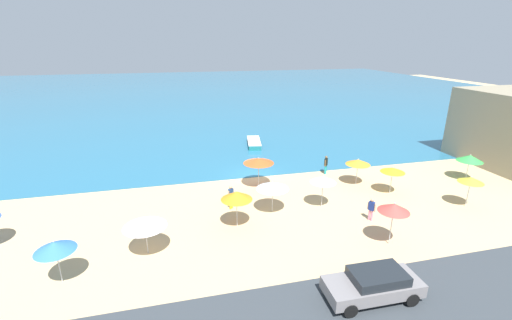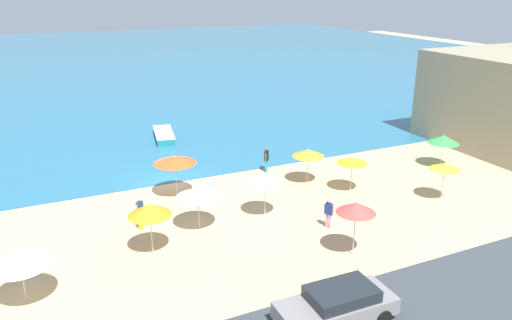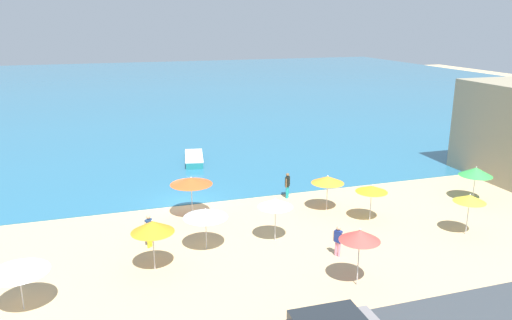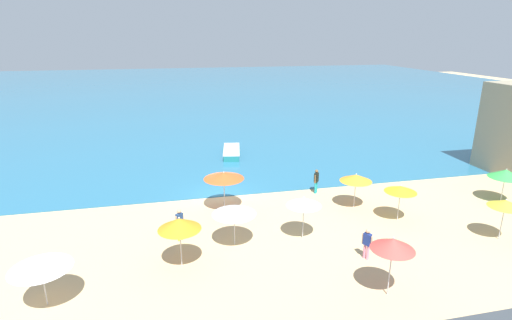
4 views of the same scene
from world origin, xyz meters
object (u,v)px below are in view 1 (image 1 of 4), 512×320
Objects in this scene: beach_umbrella_6 at (358,162)px; beach_umbrella_10 at (470,158)px; beach_umbrella_3 at (55,246)px; bather_0 at (231,196)px; parked_car_1 at (374,284)px; bather_2 at (371,208)px; bather_1 at (326,164)px; beach_umbrella_2 at (393,170)px; beach_umbrella_9 at (259,161)px; beach_umbrella_1 at (323,179)px; beach_umbrella_7 at (145,223)px; beach_umbrella_4 at (237,195)px; beach_umbrella_11 at (394,208)px; beach_umbrella_0 at (273,186)px; beach_umbrella_5 at (471,180)px; skiff_nearshore at (254,143)px.

beach_umbrella_6 is 9.88m from beach_umbrella_10.
beach_umbrella_3 is 1.05× the size of beach_umbrella_6.
bather_0 is 11.54m from parked_car_1.
bather_1 is at bearing 85.53° from bather_2.
beach_umbrella_9 is at bearing 158.99° from beach_umbrella_2.
beach_umbrella_1 is 12.29m from beach_umbrella_7.
beach_umbrella_6 is 0.99× the size of beach_umbrella_10.
beach_umbrella_4 is 9.29m from beach_umbrella_11.
beach_umbrella_1 is at bearing -145.15° from beach_umbrella_6.
beach_umbrella_4 reaches higher than beach_umbrella_0.
bather_0 is (-2.73, 1.11, -0.94)m from beach_umbrella_0.
bather_1 is 8.57m from bather_2.
skiff_nearshore is at bearing 121.70° from beach_umbrella_5.
beach_umbrella_10 reaches higher than bather_2.
beach_umbrella_6 is 6.29m from bather_2.
beach_umbrella_2 is 16.96m from skiff_nearshore.
beach_umbrella_11 reaches higher than beach_umbrella_5.
beach_umbrella_2 is (6.18, 0.86, -0.17)m from beach_umbrella_1.
beach_umbrella_3 is 0.93× the size of beach_umbrella_4.
beach_umbrella_10 is at bearing 30.32° from beach_umbrella_11.
beach_umbrella_6 reaches higher than parked_car_1.
bather_1 is at bearing 40.87° from beach_umbrella_0.
beach_umbrella_3 reaches higher than beach_umbrella_6.
beach_umbrella_0 is 0.51× the size of parked_car_1.
beach_umbrella_2 is 0.46× the size of skiff_nearshore.
bather_1 is at bearing 26.40° from bather_0.
beach_umbrella_0 reaches higher than bather_2.
beach_umbrella_5 reaches higher than beach_umbrella_7.
beach_umbrella_11 reaches higher than beach_umbrella_0.
bather_2 is at bearing 80.80° from beach_umbrella_11.
beach_umbrella_7 is 0.96× the size of beach_umbrella_9.
beach_umbrella_7 is at bearing -142.53° from bather_0.
beach_umbrella_0 is 9.68m from parked_car_1.
beach_umbrella_11 is at bearing -26.22° from beach_umbrella_4.
beach_umbrella_11 reaches higher than parked_car_1.
beach_umbrella_7 is at bearing 21.02° from beach_umbrella_3.
beach_umbrella_0 is at bearing 155.24° from bather_2.
bather_1 reaches higher than skiff_nearshore.
bather_2 is 0.34× the size of skiff_nearshore.
beach_umbrella_0 is at bearing 169.61° from beach_umbrella_5.
beach_umbrella_2 is at bearing 52.48° from parked_car_1.
beach_umbrella_7 is at bearing -149.20° from bather_1.
beach_umbrella_2 is at bearing -53.79° from beach_umbrella_6.
beach_umbrella_11 is at bearing -99.20° from bather_2.
beach_umbrella_3 is (-15.94, -4.54, -0.08)m from beach_umbrella_1.
beach_umbrella_2 is 5.19m from beach_umbrella_5.
beach_umbrella_1 is 1.07× the size of beach_umbrella_6.
bather_2 is at bearing 5.90° from beach_umbrella_3.
skiff_nearshore is at bearing 137.51° from beach_umbrella_10.
bather_0 is (-12.59, 0.36, -0.95)m from beach_umbrella_2.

